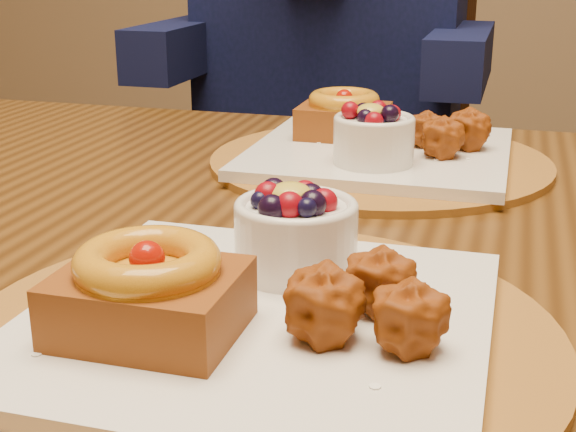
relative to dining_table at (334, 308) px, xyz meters
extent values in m
cube|color=#371E0A|center=(0.00, 0.00, 0.06)|extent=(1.60, 0.90, 0.04)
cylinder|color=brown|center=(0.00, -0.22, 0.08)|extent=(0.38, 0.38, 0.01)
cube|color=white|center=(0.00, -0.22, 0.09)|extent=(0.28, 0.28, 0.01)
cube|color=#4C2607|center=(-0.05, -0.26, 0.12)|extent=(0.10, 0.08, 0.04)
torus|color=#9E5709|center=(-0.05, -0.26, 0.14)|extent=(0.08, 0.08, 0.02)
sphere|color=#960E02|center=(-0.05, -0.26, 0.14)|extent=(0.02, 0.02, 0.02)
sphere|color=#913F0A|center=(0.07, -0.20, 0.12)|extent=(0.04, 0.04, 0.04)
sphere|color=#913F0A|center=(0.05, -0.24, 0.12)|extent=(0.04, 0.04, 0.04)
sphere|color=#913F0A|center=(0.10, -0.24, 0.12)|extent=(0.04, 0.04, 0.04)
cylinder|color=white|center=(0.00, -0.15, 0.12)|extent=(0.08, 0.08, 0.05)
torus|color=white|center=(0.00, -0.15, 0.14)|extent=(0.08, 0.08, 0.01)
ellipsoid|color=gold|center=(0.00, -0.15, 0.15)|extent=(0.03, 0.03, 0.02)
cylinder|color=brown|center=(0.00, 0.22, 0.08)|extent=(0.38, 0.38, 0.01)
cube|color=white|center=(0.00, 0.22, 0.09)|extent=(0.28, 0.28, 0.01)
cube|color=#4C2607|center=(-0.05, 0.26, 0.12)|extent=(0.10, 0.08, 0.04)
torus|color=#9E5709|center=(-0.05, 0.26, 0.14)|extent=(0.08, 0.08, 0.02)
sphere|color=#960E02|center=(-0.05, 0.26, 0.14)|extent=(0.02, 0.02, 0.02)
sphere|color=#913F0A|center=(0.07, 0.20, 0.12)|extent=(0.04, 0.04, 0.04)
sphere|color=#913F0A|center=(0.05, 0.24, 0.12)|extent=(0.04, 0.04, 0.04)
sphere|color=#913F0A|center=(0.09, 0.24, 0.12)|extent=(0.04, 0.04, 0.04)
cylinder|color=white|center=(0.00, 0.15, 0.12)|extent=(0.08, 0.08, 0.05)
torus|color=white|center=(0.00, 0.15, 0.14)|extent=(0.08, 0.08, 0.01)
ellipsoid|color=gold|center=(0.00, 0.15, 0.15)|extent=(0.03, 0.03, 0.02)
cube|color=black|center=(-0.06, 0.66, -0.23)|extent=(0.58, 0.58, 0.04)
cylinder|color=black|center=(-0.31, 0.75, -0.47)|extent=(0.04, 0.04, 0.42)
cylinder|color=black|center=(0.03, 0.91, -0.47)|extent=(0.04, 0.04, 0.42)
cube|color=black|center=(-0.15, 0.84, -0.01)|extent=(0.41, 0.21, 0.45)
cube|color=black|center=(-0.18, 0.75, 0.17)|extent=(0.44, 0.23, 0.63)
cube|color=black|center=(-0.41, 0.63, 0.15)|extent=(0.08, 0.32, 0.08)
cube|color=black|center=(0.05, 0.63, 0.15)|extent=(0.08, 0.32, 0.08)
camera|label=1|loc=(0.14, -0.65, 0.31)|focal=50.00mm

